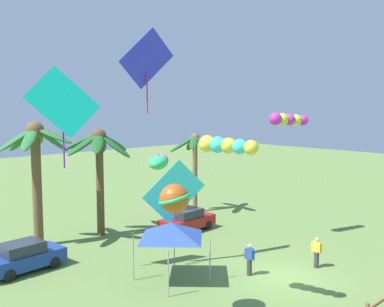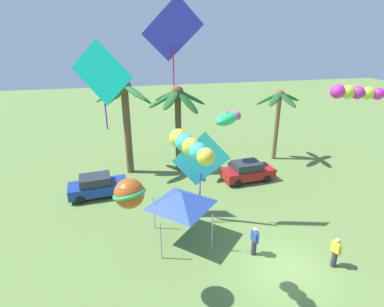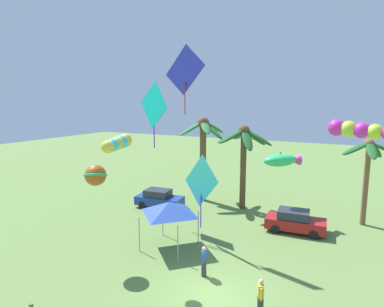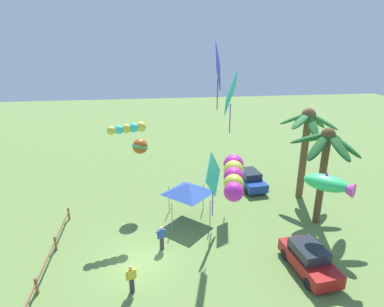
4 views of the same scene
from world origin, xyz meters
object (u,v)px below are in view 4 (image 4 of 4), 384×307
at_px(palm_tree_0, 326,151).
at_px(kite_ball_6, 140,146).
at_px(kite_fish_5, 328,183).
at_px(parked_car_2, 250,179).
at_px(kite_diamond_1, 213,176).
at_px(kite_tube_2, 128,128).
at_px(spectator_0, 162,238).
at_px(kite_tube_4, 234,175).
at_px(festival_tent, 188,188).
at_px(parked_car_0, 309,259).
at_px(kite_diamond_0, 218,68).
at_px(kite_diamond_3, 231,94).
at_px(palm_tree_2, 307,133).
at_px(spectator_1, 131,279).

relative_size(palm_tree_0, kite_ball_6, 3.98).
bearing_deg(kite_fish_5, parked_car_2, -173.54).
relative_size(palm_tree_0, kite_diamond_1, 1.49).
distance_m(kite_diamond_1, kite_ball_6, 6.25).
distance_m(palm_tree_0, kite_tube_2, 13.09).
xyz_separation_m(spectator_0, kite_diamond_1, (-1.86, 3.54, 3.08)).
relative_size(kite_diamond_1, kite_tube_4, 1.65).
bearing_deg(kite_tube_2, kite_tube_4, 22.46).
bearing_deg(festival_tent, spectator_0, -32.86).
bearing_deg(kite_tube_2, parked_car_0, 54.81).
bearing_deg(kite_diamond_1, kite_ball_6, -130.71).
bearing_deg(kite_fish_5, kite_diamond_1, -122.75).
bearing_deg(kite_diamond_0, kite_diamond_3, 152.27).
xyz_separation_m(palm_tree_0, kite_fish_5, (3.46, -1.76, -0.64)).
xyz_separation_m(kite_tube_4, kite_fish_5, (-4.63, 6.85, -2.86)).
height_order(kite_diamond_1, kite_tube_4, kite_tube_4).
relative_size(kite_diamond_0, kite_ball_6, 2.40).
height_order(palm_tree_2, kite_fish_5, palm_tree_2).
distance_m(festival_tent, kite_fish_5, 9.07).
bearing_deg(parked_car_0, parked_car_2, 178.80).
distance_m(kite_diamond_0, kite_diamond_3, 4.53).
xyz_separation_m(parked_car_2, festival_tent, (4.64, -6.08, 1.72)).
relative_size(spectator_0, kite_diamond_0, 0.38).
bearing_deg(kite_ball_6, palm_tree_0, 70.73).
bearing_deg(parked_car_2, parked_car_0, -1.20).
height_order(palm_tree_2, kite_tube_4, kite_tube_4).
relative_size(festival_tent, kite_tube_4, 1.02).
xyz_separation_m(spectator_0, kite_tube_2, (-3.74, -1.78, 5.99)).
bearing_deg(kite_ball_6, parked_car_0, 45.26).
relative_size(festival_tent, kite_tube_2, 1.14).
bearing_deg(festival_tent, kite_diamond_0, 87.51).
height_order(kite_diamond_0, kite_tube_4, kite_diamond_0).
relative_size(spectator_1, kite_ball_6, 0.92).
relative_size(palm_tree_2, festival_tent, 2.61).
height_order(parked_car_2, spectator_0, spectator_0).
bearing_deg(palm_tree_0, kite_ball_6, -109.27).
relative_size(parked_car_0, festival_tent, 1.41).
bearing_deg(kite_tube_2, spectator_0, 25.49).
relative_size(festival_tent, kite_ball_6, 1.65).
relative_size(palm_tree_0, palm_tree_2, 0.93).
bearing_deg(palm_tree_2, kite_tube_4, -37.69).
xyz_separation_m(parked_car_2, spectator_0, (7.89, -8.18, 0.06)).
height_order(palm_tree_2, kite_diamond_3, kite_diamond_3).
distance_m(palm_tree_0, festival_tent, 9.52).
bearing_deg(kite_tube_4, festival_tent, -178.04).
distance_m(palm_tree_2, kite_diamond_1, 9.07).
distance_m(kite_tube_2, kite_ball_6, 2.96).
distance_m(spectator_0, kite_tube_2, 7.28).
distance_m(palm_tree_2, parked_car_2, 6.38).
xyz_separation_m(kite_tube_2, kite_diamond_3, (-2.98, 7.63, 1.66)).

